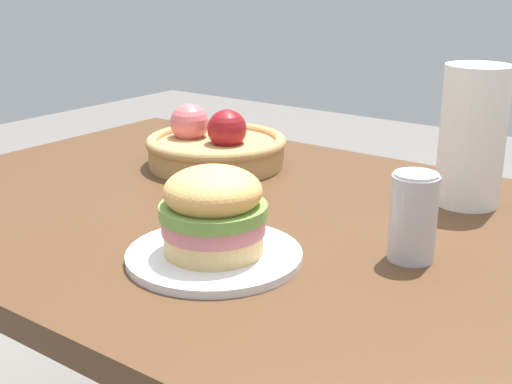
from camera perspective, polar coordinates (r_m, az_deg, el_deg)
The scene contains 6 objects.
dining_table at distance 1.16m, azimuth 1.02°, elevation -6.70°, with size 1.40×0.90×0.75m.
plate at distance 0.96m, azimuth -3.53°, elevation -5.32°, with size 0.25×0.25×0.01m, color white.
sandwich at distance 0.94m, azimuth -3.61°, elevation -1.57°, with size 0.15×0.15×0.12m.
soda_can at distance 0.96m, azimuth 13.05°, elevation -2.05°, with size 0.07×0.07×0.13m.
fruit_basket at distance 1.41m, azimuth -3.46°, elevation 3.89°, with size 0.29×0.29×0.12m.
paper_towel_roll at distance 1.21m, azimuth 17.69°, elevation 4.49°, with size 0.11×0.11×0.24m, color white.
Camera 1 is at (0.61, -0.86, 1.14)m, focal length 47.68 mm.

